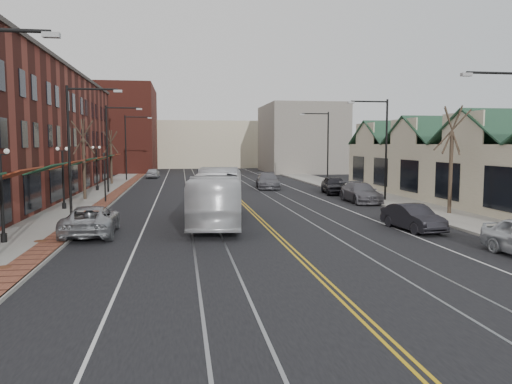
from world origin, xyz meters
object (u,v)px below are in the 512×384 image
object	(u,v)px
parked_car_d	(334,185)
parked_car_b	(413,218)
parked_suv	(91,220)
parked_car_c	(361,193)
transit_bus	(218,196)

from	to	relation	value
parked_car_d	parked_car_b	bearing A→B (deg)	-88.35
parked_suv	parked_car_c	xyz separation A→B (m)	(18.60, 11.55, 0.03)
parked_car_c	transit_bus	bearing A→B (deg)	-143.51
parked_suv	parked_car_c	bearing A→B (deg)	-150.32
parked_suv	parked_car_b	xyz separation A→B (m)	(16.80, -1.15, -0.06)
parked_suv	parked_car_c	size ratio (longest dim) A/B	1.01
parked_car_c	parked_car_d	distance (m)	6.88
parked_car_b	parked_car_c	world-z (taller)	parked_car_c
transit_bus	parked_suv	size ratio (longest dim) A/B	2.09
parked_car_c	parked_car_d	xyz separation A→B (m)	(0.00, 6.88, 0.05)
parked_suv	parked_car_d	size ratio (longest dim) A/B	1.12
parked_car_b	parked_car_d	distance (m)	19.66
transit_bus	parked_car_b	world-z (taller)	transit_bus
transit_bus	parked_car_b	xyz separation A→B (m)	(10.12, -4.07, -0.89)
parked_car_c	parked_suv	bearing A→B (deg)	-147.57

